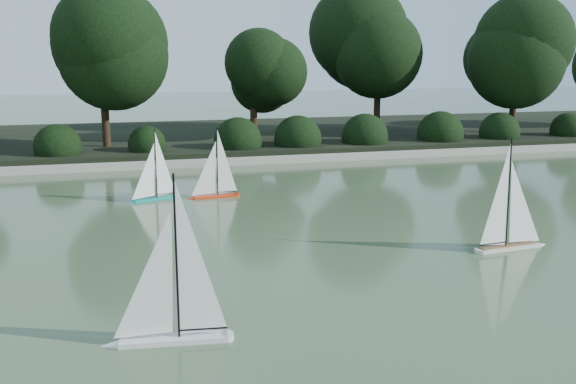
{
  "coord_description": "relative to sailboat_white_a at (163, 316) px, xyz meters",
  "views": [
    {
      "loc": [
        -2.65,
        -6.27,
        2.64
      ],
      "look_at": [
        -0.36,
        2.45,
        0.7
      ],
      "focal_mm": 40.0,
      "sensor_mm": 36.0,
      "label": 1
    }
  ],
  "objects": [
    {
      "name": "sailboat_white_b",
      "position": [
        4.92,
        1.78,
        -0.01
      ],
      "size": [
        1.2,
        0.31,
        1.64
      ],
      "color": "silver",
      "rests_on": "ground"
    },
    {
      "name": "sailboat_white_a",
      "position": [
        0.0,
        0.0,
        0.0
      ],
      "size": [
        1.25,
        0.33,
        1.7
      ],
      "color": "silver",
      "rests_on": "ground"
    },
    {
      "name": "sailboat_teal",
      "position": [
        0.2,
        6.11,
        -0.05
      ],
      "size": [
        1.01,
        0.48,
        1.4
      ],
      "color": "#10897E",
      "rests_on": "ground"
    },
    {
      "name": "pond_coping",
      "position": [
        2.36,
        9.59,
        -0.18
      ],
      "size": [
        40.0,
        0.35,
        0.18
      ],
      "primitive_type": "cube",
      "color": "gray",
      "rests_on": "ground"
    },
    {
      "name": "tree_line",
      "position": [
        3.59,
        12.02,
        2.37
      ],
      "size": [
        26.31,
        3.93,
        4.39
      ],
      "color": "black",
      "rests_on": "ground"
    },
    {
      "name": "ground",
      "position": [
        2.36,
        0.59,
        -0.27
      ],
      "size": [
        80.0,
        80.0,
        0.0
      ],
      "primitive_type": "plane",
      "color": "#405231",
      "rests_on": "ground"
    },
    {
      "name": "far_bank",
      "position": [
        2.36,
        13.59,
        -0.12
      ],
      "size": [
        40.0,
        8.0,
        0.3
      ],
      "primitive_type": "cube",
      "color": "black",
      "rests_on": "ground"
    },
    {
      "name": "sailboat_orange",
      "position": [
        1.31,
        6.07,
        -0.04
      ],
      "size": [
        1.04,
        0.24,
        1.42
      ],
      "color": "red",
      "rests_on": "ground"
    },
    {
      "name": "shrub_hedge",
      "position": [
        2.36,
        10.49,
        0.18
      ],
      "size": [
        29.1,
        1.1,
        1.1
      ],
      "color": "black",
      "rests_on": "ground"
    }
  ]
}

